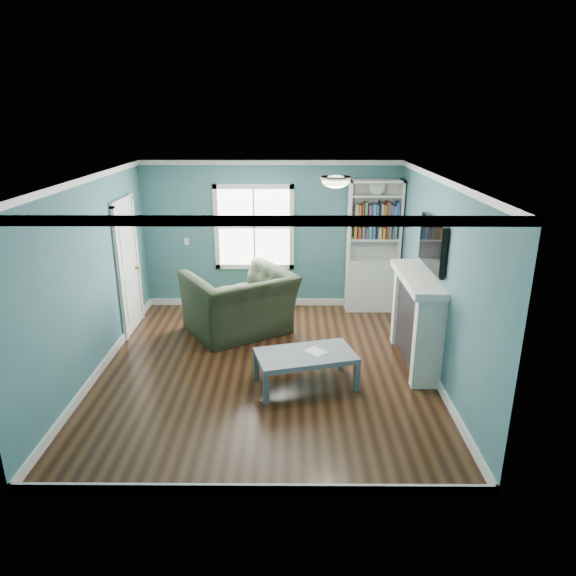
{
  "coord_description": "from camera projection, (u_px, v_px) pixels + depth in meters",
  "views": [
    {
      "loc": [
        0.35,
        -6.35,
        3.33
      ],
      "look_at": [
        0.31,
        0.4,
        1.04
      ],
      "focal_mm": 32.0,
      "sensor_mm": 36.0,
      "label": 1
    }
  ],
  "objects": [
    {
      "name": "recliner",
      "position": [
        239.0,
        293.0,
        8.06
      ],
      "size": [
        1.82,
        1.65,
        1.33
      ],
      "primitive_type": "imported",
      "rotation": [
        0.0,
        0.0,
        -2.58
      ],
      "color": "black",
      "rests_on": "ground"
    },
    {
      "name": "fireplace",
      "position": [
        417.0,
        321.0,
        7.06
      ],
      "size": [
        0.44,
        1.58,
        1.3
      ],
      "color": "black",
      "rests_on": "ground"
    },
    {
      "name": "paper_sheet",
      "position": [
        316.0,
        351.0,
        6.57
      ],
      "size": [
        0.31,
        0.31,
        0.0
      ],
      "primitive_type": "cube",
      "rotation": [
        0.0,
        0.0,
        0.74
      ],
      "color": "white",
      "rests_on": "coffee_table"
    },
    {
      "name": "ceiling_fixture",
      "position": [
        336.0,
        181.0,
        6.35
      ],
      "size": [
        0.38,
        0.38,
        0.15
      ],
      "color": "white",
      "rests_on": "room_walls"
    },
    {
      "name": "light_switch",
      "position": [
        187.0,
        241.0,
        9.06
      ],
      "size": [
        0.08,
        0.01,
        0.12
      ],
      "primitive_type": "cube",
      "color": "white",
      "rests_on": "room_walls"
    },
    {
      "name": "room_walls",
      "position": [
        264.0,
        258.0,
        6.57
      ],
      "size": [
        5.0,
        5.0,
        5.0
      ],
      "color": "#366776",
      "rests_on": "ground"
    },
    {
      "name": "window",
      "position": [
        254.0,
        227.0,
        8.97
      ],
      "size": [
        1.4,
        0.06,
        1.5
      ],
      "color": "white",
      "rests_on": "room_walls"
    },
    {
      "name": "door",
      "position": [
        128.0,
        265.0,
        8.08
      ],
      "size": [
        0.12,
        0.98,
        2.17
      ],
      "color": "silver",
      "rests_on": "ground"
    },
    {
      "name": "tv",
      "position": [
        432.0,
        244.0,
        6.7
      ],
      "size": [
        0.06,
        1.1,
        0.65
      ],
      "primitive_type": "cube",
      "color": "black",
      "rests_on": "fireplace"
    },
    {
      "name": "trim",
      "position": [
        264.0,
        284.0,
        6.69
      ],
      "size": [
        4.5,
        5.0,
        2.6
      ],
      "color": "white",
      "rests_on": "ground"
    },
    {
      "name": "floor",
      "position": [
        266.0,
        368.0,
        7.08
      ],
      "size": [
        5.0,
        5.0,
        0.0
      ],
      "primitive_type": "plane",
      "color": "black",
      "rests_on": "ground"
    },
    {
      "name": "bookshelf",
      "position": [
        372.0,
        259.0,
        8.95
      ],
      "size": [
        0.9,
        0.35,
        2.31
      ],
      "color": "silver",
      "rests_on": "ground"
    },
    {
      "name": "coffee_table",
      "position": [
        306.0,
        357.0,
        6.53
      ],
      "size": [
        1.37,
        0.97,
        0.45
      ],
      "rotation": [
        0.0,
        0.0,
        0.26
      ],
      "color": "#4F595F",
      "rests_on": "ground"
    }
  ]
}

